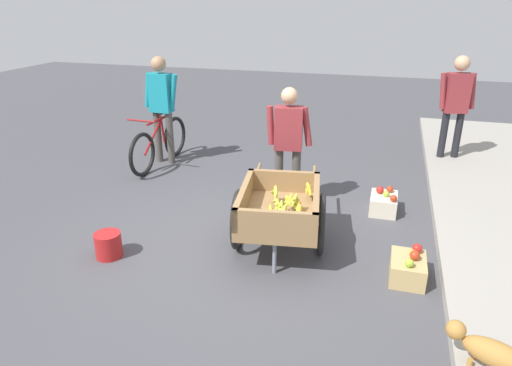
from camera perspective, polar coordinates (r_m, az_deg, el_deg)
name	(u,v)px	position (r m, az deg, el deg)	size (l,w,h in m)	color
ground_plane	(241,247)	(4.99, -1.87, -7.95)	(24.00, 24.00, 0.00)	#47474C
fruit_cart	(280,212)	(4.76, 2.97, -3.58)	(1.75, 1.03, 0.69)	#937047
vendor_person	(288,138)	(5.67, 4.03, 5.66)	(0.25, 0.57, 1.51)	#4C4742
bicycle	(160,144)	(7.39, -11.89, 4.80)	(1.66, 0.46, 0.85)	black
cyclist_person	(161,100)	(7.35, -11.69, 10.02)	(0.22, 0.60, 1.67)	#4C4742
dog	(489,351)	(3.68, 26.99, -18.12)	(0.34, 0.63, 0.40)	#AD7A38
plastic_bucket	(108,245)	(5.00, -17.86, -7.33)	(0.27, 0.27, 0.26)	#B21E1E
apple_crate	(384,203)	(5.92, 15.56, -2.39)	(0.44, 0.32, 0.31)	beige
mixed_fruit_crate	(408,268)	(4.64, 18.36, -9.96)	(0.44, 0.32, 0.31)	tan
bystander_person	(456,101)	(7.74, 23.60, 9.36)	(0.28, 0.56, 1.69)	black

